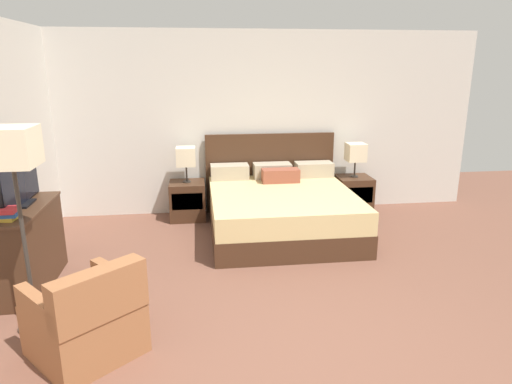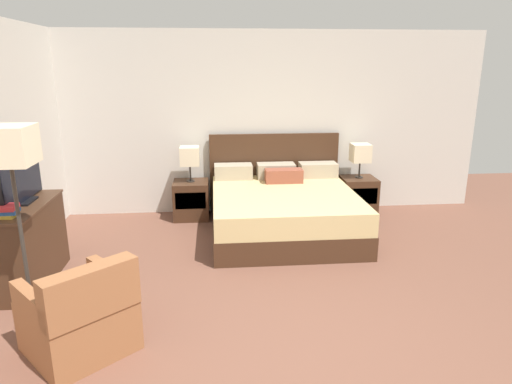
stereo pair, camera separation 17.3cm
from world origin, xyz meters
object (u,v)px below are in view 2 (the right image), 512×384
Objects in this scene: book_red_cover at (2,215)px; armchair_by_window at (80,318)px; book_small_top at (2,208)px; table_lamp_left at (190,156)px; dresser at (26,243)px; floor_lamp at (10,158)px; table_lamp_right at (360,153)px; tv at (21,178)px; book_blue_cover at (5,212)px; nightstand_right at (358,195)px; bed at (283,209)px; nightstand_left at (191,200)px.

book_red_cover reaches higher than armchair_by_window.
table_lamp_left is at bearing 55.41° from book_small_top.
dresser is 1.30m from floor_lamp.
table_lamp_right is 4.29m from tv.
floor_lamp reaches higher than tv.
floor_lamp reaches higher than book_small_top.
book_blue_cover is at bearing -87.92° from tv.
dresser is at bearing -154.65° from table_lamp_right.
book_red_cover is at bearing -92.49° from dresser.
dresser is at bearing -154.67° from nightstand_right.
bed is 3.02m from tv.
armchair_by_window is (0.83, -0.86, -0.61)m from book_small_top.
floor_lamp is at bearing -143.92° from table_lamp_right.
floor_lamp reaches higher than nightstand_left.
table_lamp_left is 2.40m from table_lamp_right.
bed is 4.01× the size of table_lamp_right.
nightstand_left is 1.00× the size of nightstand_right.
book_small_top is (-0.02, 0.00, 0.04)m from book_blue_cover.
nightstand_right is at bearing -90.00° from table_lamp_right.
dresser is at bearing 111.71° from floor_lamp.
nightstand_left is 2.47m from table_lamp_right.
nightstand_right is 0.47× the size of dresser.
bed is at bearing -150.95° from nightstand_right.
dresser is at bearing 93.03° from book_blue_cover.
book_blue_cover is (-1.50, -2.20, 0.59)m from nightstand_left.
book_red_cover is 0.07m from book_small_top.
table_lamp_right is at bearing 29.31° from book_red_cover.
book_blue_cover is at bearing 133.31° from armchair_by_window.
book_red_cover is (-1.53, -2.20, -0.06)m from table_lamp_left.
dresser is 1.15× the size of armchair_by_window.
table_lamp_left is 2.94m from floor_lamp.
book_blue_cover is 0.22× the size of armchair_by_window.
book_small_top is at bearing -150.63° from nightstand_right.
table_lamp_right is 4.49m from floor_lamp.
tv is at bearing -155.74° from table_lamp_right.
book_small_top reaches higher than nightstand_right.
table_lamp_left is 2.01× the size of book_small_top.
tv is at bearing 92.08° from book_blue_cover.
table_lamp_left is 2.69m from book_red_cover.
tv is at bearing 88.42° from dresser.
nightstand_left is 2.74m from book_red_cover.
book_blue_cover is (0.03, 0.00, 0.03)m from book_red_cover.
book_blue_cover is at bearing -150.47° from table_lamp_right.
bed is 2.17× the size of tv.
nightstand_right is 1.08× the size of table_lamp_left.
nightstand_right is 0.58× the size of tv.
tv reaches higher than book_blue_cover.
armchair_by_window reaches higher than nightstand_left.
nightstand_right is 4.51m from book_blue_cover.
nightstand_right is 2.49× the size of book_blue_cover.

